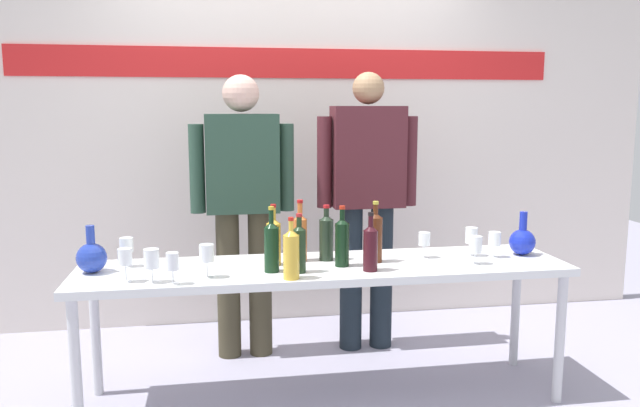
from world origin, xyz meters
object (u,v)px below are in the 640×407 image
object	(u,v)px
display_table	(325,276)
wine_glass_right_1	(475,245)
presenter_left	(243,197)
wine_glass_left_0	(172,262)
wine_bottle_1	(370,246)
wine_bottle_7	(326,236)
wine_glass_right_0	(494,239)
wine_glass_left_4	(207,254)
decanter_blue_left	(92,257)
wine_glass_right_3	(471,236)
wine_bottle_2	(375,236)
wine_bottle_5	(300,236)
presenter_right	(367,192)
wine_bottle_0	(342,241)
wine_bottle_3	(272,245)
wine_glass_left_2	(152,259)
wine_glass_left_1	(125,257)
decanter_blue_right	(522,241)
wine_glass_left_3	(126,246)
wine_bottle_8	(291,253)
wine_bottle_4	(299,247)
wine_bottle_6	(274,240)
wine_glass_right_2	(424,240)

from	to	relation	value
display_table	wine_glass_right_1	size ratio (longest dim) A/B	17.00
presenter_left	wine_glass_left_0	distance (m)	0.98
wine_bottle_1	wine_glass_right_1	world-z (taller)	wine_bottle_1
wine_bottle_7	wine_glass_right_0	xyz separation A→B (m)	(0.90, -0.09, -0.03)
display_table	wine_glass_left_4	distance (m)	0.63
decanter_blue_left	wine_glass_right_3	xyz separation A→B (m)	(1.96, 0.02, 0.03)
wine_bottle_2	wine_bottle_5	xyz separation A→B (m)	(-0.38, 0.09, -0.00)
presenter_right	wine_glass_right_1	world-z (taller)	presenter_right
presenter_left	wine_glass_right_3	size ratio (longest dim) A/B	10.87
wine_bottle_0	wine_glass_right_1	world-z (taller)	wine_bottle_0
wine_bottle_3	wine_glass_left_4	xyz separation A→B (m)	(-0.31, -0.06, -0.02)
wine_bottle_0	wine_glass_left_2	xyz separation A→B (m)	(-0.92, -0.15, -0.02)
wine_bottle_1	wine_bottle_5	bearing A→B (deg)	140.45
wine_glass_left_2	wine_glass_left_1	bearing A→B (deg)	166.11
decanter_blue_right	wine_glass_left_4	size ratio (longest dim) A/B	1.49
presenter_right	wine_glass_left_3	size ratio (longest dim) A/B	11.62
wine_bottle_2	wine_glass_left_3	world-z (taller)	wine_bottle_2
wine_bottle_0	wine_glass_left_1	bearing A→B (deg)	-173.32
presenter_left	wine_glass_right_3	world-z (taller)	presenter_left
wine_bottle_8	wine_glass_right_3	bearing A→B (deg)	15.90
wine_bottle_1	wine_glass_left_1	world-z (taller)	wine_bottle_1
wine_bottle_8	wine_bottle_2	bearing A→B (deg)	28.13
wine_bottle_4	wine_glass_right_1	distance (m)	0.91
wine_bottle_6	wine_glass_left_2	xyz separation A→B (m)	(-0.58, -0.23, -0.02)
wine_bottle_1	wine_glass_right_3	xyz separation A→B (m)	(0.61, 0.21, -0.01)
wine_bottle_0	wine_glass_right_0	distance (m)	0.84
wine_bottle_5	presenter_left	bearing A→B (deg)	115.75
wine_bottle_2	wine_glass_left_0	world-z (taller)	wine_bottle_2
presenter_left	wine_bottle_5	bearing A→B (deg)	-64.25
presenter_left	presenter_right	size ratio (longest dim) A/B	0.99
wine_glass_left_1	wine_glass_right_2	size ratio (longest dim) A/B	1.14
wine_bottle_1	wine_bottle_6	world-z (taller)	wine_bottle_6
wine_bottle_3	wine_bottle_5	bearing A→B (deg)	49.43
wine_bottle_0	wine_glass_left_1	world-z (taller)	wine_bottle_0
display_table	wine_bottle_6	bearing A→B (deg)	170.44
wine_glass_right_0	presenter_right	bearing A→B (deg)	129.33
presenter_left	wine_glass_left_0	world-z (taller)	presenter_left
wine_bottle_7	wine_glass_right_2	size ratio (longest dim) A/B	2.12
wine_bottle_6	wine_glass_left_0	world-z (taller)	wine_bottle_6
wine_bottle_4	wine_glass_left_0	size ratio (longest dim) A/B	1.97
decanter_blue_right	wine_glass_right_0	size ratio (longest dim) A/B	1.71
presenter_left	wine_glass_right_1	world-z (taller)	presenter_left
wine_bottle_0	wine_glass_left_2	distance (m)	0.93
wine_glass_left_1	wine_bottle_8	bearing A→B (deg)	-5.50
presenter_left	wine_glass_right_1	xyz separation A→B (m)	(1.14, -0.78, -0.16)
wine_bottle_5	wine_glass_right_3	world-z (taller)	wine_bottle_5
wine_bottle_8	wine_glass_left_3	xyz separation A→B (m)	(-0.79, 0.36, -0.02)
decanter_blue_left	wine_bottle_8	bearing A→B (deg)	-16.06
presenter_left	wine_bottle_6	bearing A→B (deg)	-78.56
display_table	wine_bottle_3	xyz separation A→B (m)	(-0.28, -0.09, 0.19)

